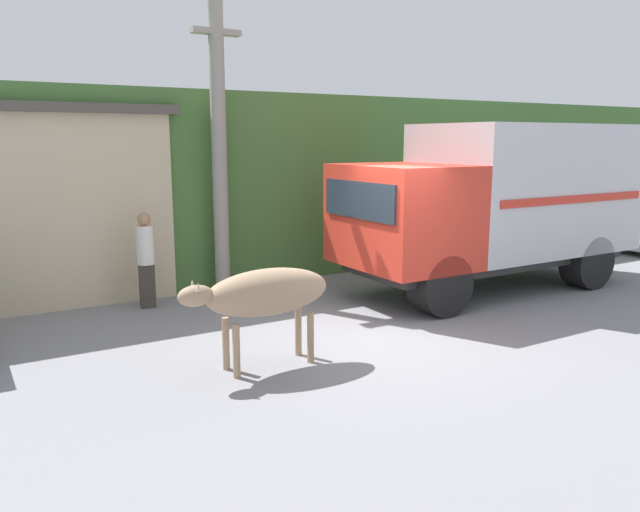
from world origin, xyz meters
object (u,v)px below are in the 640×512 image
Objects in this scene: cargo_truck at (499,200)px; pedestrian_on_hill at (146,255)px; brown_cow at (265,294)px; utility_pole at (219,144)px.

pedestrian_on_hill is (-6.21, 2.07, -0.81)m from cargo_truck.
brown_cow is at bearing -166.62° from cargo_truck.
utility_pole is at bearing 151.72° from cargo_truck.
pedestrian_on_hill is 0.31× the size of utility_pole.
pedestrian_on_hill is at bearing -169.57° from utility_pole.
pedestrian_on_hill is (-0.49, 3.62, -0.04)m from brown_cow.
brown_cow is 3.65m from pedestrian_on_hill.
cargo_truck reaches higher than brown_cow.
utility_pole is (-4.71, 2.35, 1.05)m from cargo_truck.
cargo_truck is 3.70× the size of pedestrian_on_hill.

